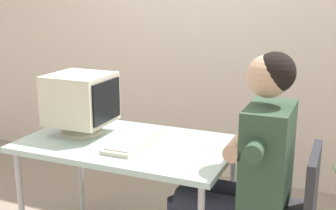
{
  "coord_description": "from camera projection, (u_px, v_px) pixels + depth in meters",
  "views": [
    {
      "loc": [
        1.17,
        -2.15,
        1.58
      ],
      "look_at": [
        0.26,
        0.0,
        0.98
      ],
      "focal_mm": 46.3,
      "sensor_mm": 36.0,
      "label": 1
    }
  ],
  "objects": [
    {
      "name": "keyboard",
      "position": [
        133.0,
        141.0,
        2.53
      ],
      "size": [
        0.18,
        0.47,
        0.03
      ],
      "color": "beige",
      "rests_on": "desk"
    },
    {
      "name": "desk",
      "position": [
        128.0,
        150.0,
        2.58
      ],
      "size": [
        1.25,
        0.75,
        0.73
      ],
      "color": "#B7B7BC",
      "rests_on": "ground_plane"
    },
    {
      "name": "person_seated",
      "position": [
        246.0,
        163.0,
        2.25
      ],
      "size": [
        0.75,
        0.6,
        1.31
      ],
      "color": "#334C38",
      "rests_on": "ground_plane"
    },
    {
      "name": "crt_monitor",
      "position": [
        81.0,
        100.0,
        2.65
      ],
      "size": [
        0.37,
        0.35,
        0.38
      ],
      "color": "beige",
      "rests_on": "desk"
    },
    {
      "name": "wall_back",
      "position": [
        240.0,
        4.0,
        3.51
      ],
      "size": [
        8.0,
        0.1,
        3.0
      ],
      "primitive_type": "cube",
      "color": "beige",
      "rests_on": "ground_plane"
    }
  ]
}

